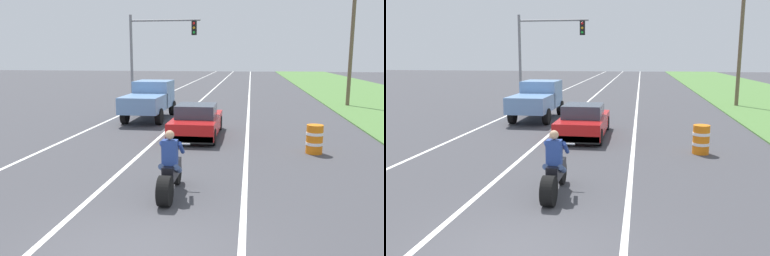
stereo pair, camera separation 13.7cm
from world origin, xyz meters
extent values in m
cube|color=white|center=(-5.40, 20.00, 0.00)|extent=(0.14, 120.00, 0.01)
cube|color=white|center=(1.80, 20.00, 0.00)|extent=(0.14, 120.00, 0.01)
cube|color=white|center=(-1.80, 20.00, 0.00)|extent=(0.14, 120.00, 0.01)
cylinder|color=black|center=(0.04, 2.42, 0.35)|extent=(0.28, 0.69, 0.69)
cylinder|color=black|center=(0.04, 3.97, 0.31)|extent=(0.12, 0.63, 0.63)
cube|color=black|center=(0.04, 3.25, 0.61)|extent=(0.28, 1.10, 0.36)
cylinder|color=#B2B2B7|center=(0.04, 3.89, 0.68)|extent=(0.08, 0.36, 0.73)
cylinder|color=#A5A5AA|center=(0.04, 3.87, 1.11)|extent=(0.70, 0.05, 0.05)
cube|color=navy|center=(0.04, 3.02, 1.09)|extent=(0.36, 0.24, 0.60)
sphere|color=tan|center=(0.04, 3.02, 1.51)|extent=(0.22, 0.22, 0.22)
cylinder|color=#384C7A|center=(-0.14, 3.05, 0.69)|extent=(0.14, 0.47, 0.32)
cylinder|color=navy|center=(-0.18, 3.32, 1.14)|extent=(0.10, 0.51, 0.40)
cylinder|color=#384C7A|center=(0.22, 3.05, 0.69)|extent=(0.14, 0.47, 0.32)
cylinder|color=navy|center=(0.26, 3.32, 1.14)|extent=(0.10, 0.51, 0.40)
cube|color=red|center=(-0.29, 10.29, 0.53)|extent=(1.80, 4.30, 0.64)
cube|color=#333D4C|center=(-0.29, 10.09, 1.11)|extent=(1.56, 1.70, 0.52)
cube|color=black|center=(-0.29, 8.24, 0.29)|extent=(1.76, 0.20, 0.28)
cylinder|color=black|center=(-1.09, 11.89, 0.32)|extent=(0.24, 0.64, 0.64)
cylinder|color=black|center=(0.51, 11.89, 0.32)|extent=(0.24, 0.64, 0.64)
cylinder|color=black|center=(-1.09, 8.69, 0.32)|extent=(0.24, 0.64, 0.64)
cylinder|color=black|center=(0.51, 8.69, 0.32)|extent=(0.24, 0.64, 0.64)
cube|color=#6B93C6|center=(-3.37, 15.40, 1.28)|extent=(1.90, 2.10, 1.40)
cube|color=#333D4C|center=(-3.37, 15.75, 1.67)|extent=(1.67, 0.29, 0.57)
cube|color=#6B93C6|center=(-3.37, 13.15, 0.98)|extent=(1.90, 2.70, 0.80)
cylinder|color=black|center=(-4.24, 16.20, 0.40)|extent=(0.28, 0.80, 0.80)
cylinder|color=black|center=(-2.50, 16.20, 0.40)|extent=(0.28, 0.80, 0.80)
cylinder|color=black|center=(-4.24, 12.85, 0.40)|extent=(0.28, 0.80, 0.80)
cylinder|color=black|center=(-2.50, 12.85, 0.40)|extent=(0.28, 0.80, 0.80)
cylinder|color=gray|center=(-6.12, 20.44, 3.00)|extent=(0.18, 0.18, 6.00)
cylinder|color=gray|center=(-3.78, 20.44, 5.60)|extent=(4.67, 0.12, 0.12)
cube|color=black|center=(-1.85, 20.44, 5.10)|extent=(0.32, 0.24, 0.90)
sphere|color=red|center=(-1.85, 20.30, 5.38)|extent=(0.16, 0.16, 0.16)
sphere|color=orange|center=(-1.85, 20.30, 5.10)|extent=(0.16, 0.16, 0.16)
sphere|color=green|center=(-1.85, 20.30, 4.82)|extent=(0.16, 0.16, 0.16)
cylinder|color=brown|center=(8.33, 21.75, 3.65)|extent=(0.24, 0.24, 7.31)
cylinder|color=orange|center=(4.10, 7.94, 0.50)|extent=(0.56, 0.56, 1.00)
cylinder|color=white|center=(4.10, 7.94, 0.70)|extent=(0.58, 0.58, 0.10)
cylinder|color=white|center=(4.10, 7.94, 0.35)|extent=(0.58, 0.58, 0.10)
camera|label=1|loc=(1.87, -5.89, 3.33)|focal=37.18mm
camera|label=2|loc=(2.01, -5.87, 3.33)|focal=37.18mm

